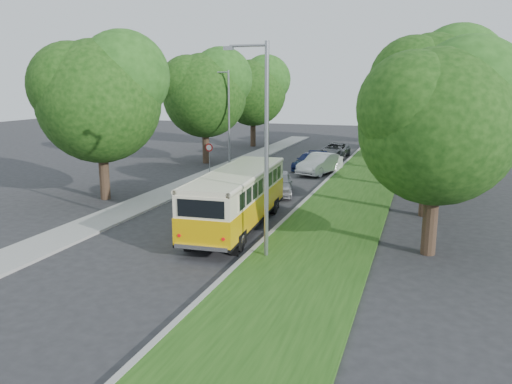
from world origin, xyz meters
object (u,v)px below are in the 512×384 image
(car_silver, at_px, (278,183))
(car_white, at_px, (320,164))
(car_blue, at_px, (309,161))
(vintage_bus, at_px, (237,200))
(lamppost_near, at_px, (264,144))
(car_grey, at_px, (335,150))
(lamppost_far, at_px, (228,116))

(car_silver, distance_m, car_white, 7.69)
(car_blue, bearing_deg, vintage_bus, -81.74)
(vintage_bus, bearing_deg, lamppost_near, -58.75)
(vintage_bus, xyz_separation_m, car_silver, (-0.27, 7.57, -0.67))
(car_grey, bearing_deg, car_blue, -94.81)
(vintage_bus, bearing_deg, car_blue, 87.93)
(car_blue, bearing_deg, lamppost_near, -75.44)
(lamppost_far, xyz_separation_m, car_silver, (6.29, -7.57, -3.41))
(car_white, relative_size, car_grey, 0.98)
(car_white, bearing_deg, lamppost_near, -68.45)
(lamppost_far, distance_m, car_silver, 10.42)
(car_silver, relative_size, car_blue, 0.96)
(car_silver, bearing_deg, lamppost_far, 115.13)
(lamppost_near, distance_m, car_blue, 20.82)
(lamppost_near, relative_size, car_white, 1.75)
(vintage_bus, bearing_deg, car_silver, 88.32)
(lamppost_far, relative_size, car_silver, 1.81)
(lamppost_far, bearing_deg, car_silver, -50.30)
(vintage_bus, distance_m, car_blue, 16.96)
(car_white, bearing_deg, vintage_bus, -76.14)
(car_blue, distance_m, car_grey, 6.87)
(vintage_bus, height_order, car_blue, vintage_bus)
(vintage_bus, relative_size, car_silver, 2.23)
(lamppost_near, bearing_deg, car_white, 95.12)
(car_blue, bearing_deg, car_white, -49.16)
(lamppost_near, xyz_separation_m, car_blue, (-2.84, 20.29, -3.74))
(vintage_bus, height_order, car_white, vintage_bus)
(lamppost_near, distance_m, car_grey, 27.45)
(car_white, xyz_separation_m, car_blue, (-1.18, 1.73, -0.13))
(vintage_bus, height_order, car_silver, vintage_bus)
(lamppost_far, bearing_deg, vintage_bus, -66.59)
(lamppost_near, distance_m, car_silver, 11.82)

